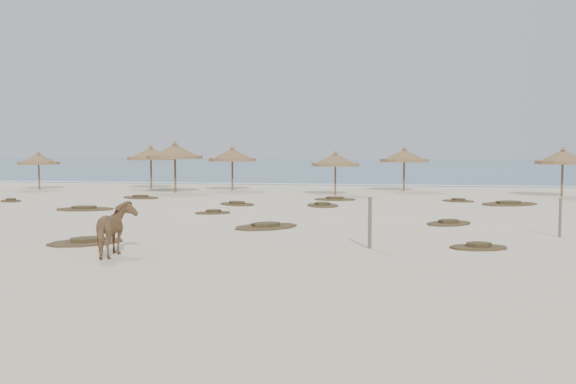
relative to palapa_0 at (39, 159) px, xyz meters
name	(u,v)px	position (x,y,z in m)	size (l,w,h in m)	color
ground	(203,230)	(16.30, -17.40, -1.91)	(160.00, 160.00, 0.00)	beige
ocean	(356,165)	(16.30, 57.60, -1.91)	(200.00, 100.00, 0.01)	#2A6280
foam_line	(311,184)	(16.30, 8.60, -1.91)	(70.00, 0.60, 0.01)	white
palapa_0	(39,159)	(0.00, 0.00, 0.00)	(2.83, 2.83, 2.47)	brown
palapa_1	(151,154)	(6.63, 2.23, 0.32)	(3.39, 3.39, 2.88)	brown
palapa_2	(175,152)	(9.49, -1.12, 0.48)	(3.91, 3.91, 3.08)	brown
palapa_3	(232,155)	(12.33, 1.38, 0.27)	(3.47, 3.47, 2.81)	brown
palapa_4	(335,160)	(19.06, -1.46, 0.04)	(3.23, 3.23, 2.51)	brown
palapa_5	(404,156)	(22.89, 2.39, 0.23)	(3.80, 3.80, 2.76)	brown
palapa_6	(563,158)	(31.34, -0.57, 0.21)	(3.74, 3.74, 2.74)	brown
horse	(116,229)	(15.75, -22.70, -1.24)	(0.72, 1.59, 1.34)	olive
fence_post_near	(370,223)	(21.86, -20.38, -1.23)	(0.10, 0.10, 1.37)	brown
fence_post_far	(560,218)	(27.38, -17.25, -1.33)	(0.09, 0.09, 1.17)	brown
scrub_1	(85,209)	(9.27, -11.85, -1.86)	(2.76, 2.09, 0.16)	#4F3D23
scrub_2	(213,212)	(15.17, -12.40, -1.86)	(1.77, 1.59, 0.16)	#4F3D23
scrub_3	(323,205)	(19.16, -8.29, -1.86)	(1.96, 2.49, 0.16)	#4F3D23
scrub_4	(449,223)	(24.35, -14.49, -1.86)	(2.19, 2.25, 0.16)	#4F3D23
scrub_5	(509,203)	(27.71, -6.06, -1.86)	(3.55, 3.30, 0.16)	#4F3D23
scrub_6	(141,197)	(9.12, -5.41, -1.86)	(2.71, 2.38, 0.16)	#4F3D23
scrub_7	(335,199)	(19.39, -4.87, -1.86)	(2.20, 1.49, 0.16)	#4F3D23
scrub_8	(11,201)	(3.61, -8.56, -1.86)	(1.68, 1.62, 0.16)	#4F3D23
scrub_9	(266,226)	(18.23, -16.51, -1.86)	(2.73, 2.86, 0.16)	#4F3D23
scrub_10	(458,201)	(25.51, -4.75, -1.86)	(1.94, 1.68, 0.16)	#4F3D23
scrub_11	(86,242)	(13.98, -20.82, -1.86)	(2.51, 2.52, 0.16)	#4F3D23
scrub_12	(479,247)	(24.72, -19.89, -1.86)	(1.78, 1.40, 0.16)	#4F3D23
scrub_13	(237,204)	(15.14, -8.38, -1.86)	(2.39, 2.25, 0.16)	#4F3D23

